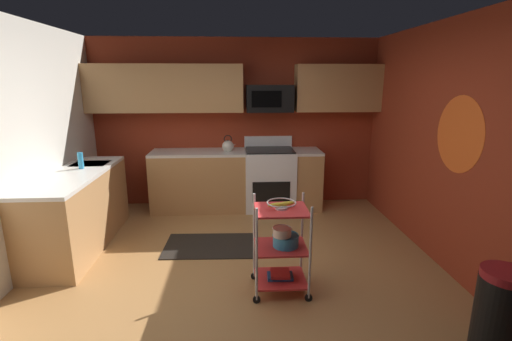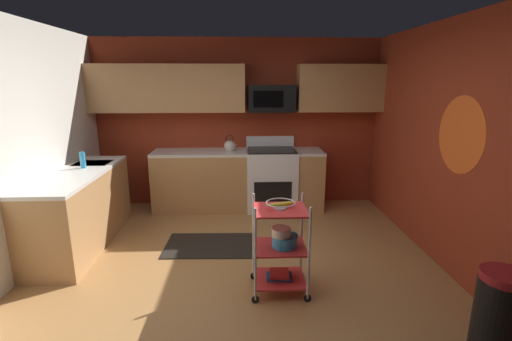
{
  "view_description": "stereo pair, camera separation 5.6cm",
  "coord_description": "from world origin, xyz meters",
  "px_view_note": "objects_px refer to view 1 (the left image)",
  "views": [
    {
      "loc": [
        -0.01,
        -3.4,
        1.98
      ],
      "look_at": [
        0.2,
        0.32,
        1.05
      ],
      "focal_mm": 25.67,
      "sensor_mm": 36.0,
      "label": 1
    },
    {
      "loc": [
        0.04,
        -3.4,
        1.98
      ],
      "look_at": [
        0.2,
        0.32,
        1.05
      ],
      "focal_mm": 25.67,
      "sensor_mm": 36.0,
      "label": 2
    }
  ],
  "objects_px": {
    "oven_range": "(269,178)",
    "rolling_cart": "(281,247)",
    "mixing_bowl_large": "(286,240)",
    "mixing_bowl_small": "(282,231)",
    "fruit_bowl": "(281,204)",
    "microwave": "(269,98)",
    "trash_can": "(500,312)",
    "book_stack": "(280,275)",
    "kettle": "(228,146)",
    "dish_soap_bottle": "(81,161)"
  },
  "relations": [
    {
      "from": "rolling_cart",
      "to": "fruit_bowl",
      "type": "relative_size",
      "value": 3.36
    },
    {
      "from": "book_stack",
      "to": "mixing_bowl_small",
      "type": "bearing_deg",
      "value": -77.33
    },
    {
      "from": "fruit_bowl",
      "to": "kettle",
      "type": "xyz_separation_m",
      "value": [
        -0.52,
        2.35,
        0.12
      ]
    },
    {
      "from": "microwave",
      "to": "kettle",
      "type": "distance_m",
      "value": 0.95
    },
    {
      "from": "mixing_bowl_large",
      "to": "mixing_bowl_small",
      "type": "xyz_separation_m",
      "value": [
        -0.04,
        -0.03,
        0.1
      ]
    },
    {
      "from": "microwave",
      "to": "kettle",
      "type": "height_order",
      "value": "microwave"
    },
    {
      "from": "rolling_cart",
      "to": "book_stack",
      "type": "xyz_separation_m",
      "value": [
        0.0,
        0.0,
        -0.29
      ]
    },
    {
      "from": "kettle",
      "to": "mixing_bowl_small",
      "type": "bearing_deg",
      "value": -77.46
    },
    {
      "from": "oven_range",
      "to": "mixing_bowl_small",
      "type": "xyz_separation_m",
      "value": [
        -0.11,
        -2.39,
        0.14
      ]
    },
    {
      "from": "mixing_bowl_large",
      "to": "kettle",
      "type": "relative_size",
      "value": 0.95
    },
    {
      "from": "microwave",
      "to": "mixing_bowl_small",
      "type": "xyz_separation_m",
      "value": [
        -0.11,
        -2.49,
        -1.08
      ]
    },
    {
      "from": "microwave",
      "to": "fruit_bowl",
      "type": "distance_m",
      "value": 2.6
    },
    {
      "from": "microwave",
      "to": "book_stack",
      "type": "relative_size",
      "value": 2.81
    },
    {
      "from": "dish_soap_bottle",
      "to": "microwave",
      "type": "bearing_deg",
      "value": 25.43
    },
    {
      "from": "kettle",
      "to": "dish_soap_bottle",
      "type": "height_order",
      "value": "kettle"
    },
    {
      "from": "fruit_bowl",
      "to": "mixing_bowl_large",
      "type": "xyz_separation_m",
      "value": [
        0.05,
        0.0,
        -0.36
      ]
    },
    {
      "from": "oven_range",
      "to": "fruit_bowl",
      "type": "height_order",
      "value": "oven_range"
    },
    {
      "from": "book_stack",
      "to": "dish_soap_bottle",
      "type": "bearing_deg",
      "value": 150.16
    },
    {
      "from": "mixing_bowl_small",
      "to": "kettle",
      "type": "bearing_deg",
      "value": 102.54
    },
    {
      "from": "mixing_bowl_large",
      "to": "oven_range",
      "type": "bearing_deg",
      "value": 88.37
    },
    {
      "from": "mixing_bowl_small",
      "to": "trash_can",
      "type": "relative_size",
      "value": 0.28
    },
    {
      "from": "mixing_bowl_small",
      "to": "trash_can",
      "type": "distance_m",
      "value": 1.76
    },
    {
      "from": "book_stack",
      "to": "fruit_bowl",
      "type": "bearing_deg",
      "value": 0.0
    },
    {
      "from": "oven_range",
      "to": "microwave",
      "type": "bearing_deg",
      "value": 90.26
    },
    {
      "from": "kettle",
      "to": "dish_soap_bottle",
      "type": "distance_m",
      "value": 2.05
    },
    {
      "from": "mixing_bowl_large",
      "to": "trash_can",
      "type": "bearing_deg",
      "value": -31.91
    },
    {
      "from": "trash_can",
      "to": "mixing_bowl_small",
      "type": "bearing_deg",
      "value": 149.59
    },
    {
      "from": "dish_soap_bottle",
      "to": "kettle",
      "type": "bearing_deg",
      "value": 30.32
    },
    {
      "from": "mixing_bowl_small",
      "to": "kettle",
      "type": "relative_size",
      "value": 0.69
    },
    {
      "from": "mixing_bowl_small",
      "to": "oven_range",
      "type": "bearing_deg",
      "value": 87.44
    },
    {
      "from": "mixing_bowl_small",
      "to": "book_stack",
      "type": "xyz_separation_m",
      "value": [
        -0.01,
        0.03,
        -0.46
      ]
    },
    {
      "from": "microwave",
      "to": "rolling_cart",
      "type": "bearing_deg",
      "value": -92.62
    },
    {
      "from": "fruit_bowl",
      "to": "dish_soap_bottle",
      "type": "relative_size",
      "value": 1.36
    },
    {
      "from": "oven_range",
      "to": "mixing_bowl_small",
      "type": "distance_m",
      "value": 2.39
    },
    {
      "from": "book_stack",
      "to": "microwave",
      "type": "bearing_deg",
      "value": 87.38
    },
    {
      "from": "kettle",
      "to": "trash_can",
      "type": "distance_m",
      "value": 3.9
    },
    {
      "from": "fruit_bowl",
      "to": "trash_can",
      "type": "xyz_separation_m",
      "value": [
        1.5,
        -0.91,
        -0.55
      ]
    },
    {
      "from": "rolling_cart",
      "to": "dish_soap_bottle",
      "type": "bearing_deg",
      "value": 150.16
    },
    {
      "from": "microwave",
      "to": "dish_soap_bottle",
      "type": "xyz_separation_m",
      "value": [
        -2.41,
        -1.15,
        -0.68
      ]
    },
    {
      "from": "mixing_bowl_large",
      "to": "kettle",
      "type": "height_order",
      "value": "kettle"
    },
    {
      "from": "microwave",
      "to": "dish_soap_bottle",
      "type": "distance_m",
      "value": 2.75
    },
    {
      "from": "mixing_bowl_large",
      "to": "mixing_bowl_small",
      "type": "height_order",
      "value": "mixing_bowl_small"
    },
    {
      "from": "rolling_cart",
      "to": "kettle",
      "type": "bearing_deg",
      "value": 102.54
    },
    {
      "from": "oven_range",
      "to": "microwave",
      "type": "height_order",
      "value": "microwave"
    },
    {
      "from": "fruit_bowl",
      "to": "dish_soap_bottle",
      "type": "distance_m",
      "value": 2.65
    },
    {
      "from": "mixing_bowl_small",
      "to": "dish_soap_bottle",
      "type": "xyz_separation_m",
      "value": [
        -2.3,
        1.35,
        0.4
      ]
    },
    {
      "from": "microwave",
      "to": "rolling_cart",
      "type": "xyz_separation_m",
      "value": [
        -0.11,
        -2.46,
        -1.25
      ]
    },
    {
      "from": "oven_range",
      "to": "rolling_cart",
      "type": "height_order",
      "value": "oven_range"
    },
    {
      "from": "trash_can",
      "to": "book_stack",
      "type": "bearing_deg",
      "value": 148.88
    },
    {
      "from": "mixing_bowl_large",
      "to": "book_stack",
      "type": "xyz_separation_m",
      "value": [
        -0.05,
        0.0,
        -0.36
      ]
    }
  ]
}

